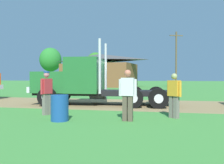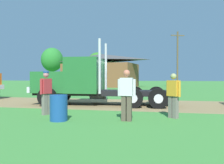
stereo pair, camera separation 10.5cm
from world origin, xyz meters
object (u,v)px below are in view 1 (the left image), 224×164
at_px(shed_building, 99,71).
at_px(steel_barrel, 60,108).
at_px(visitor_standing_near, 47,91).
at_px(visitor_walking_mid, 174,94).
at_px(visitor_by_barrel, 128,93).
at_px(utility_pole_near, 176,58).
at_px(truck_foreground_white, 83,83).

bearing_deg(shed_building, steel_barrel, -77.47).
relative_size(visitor_standing_near, shed_building, 0.14).
bearing_deg(visitor_standing_near, visitor_walking_mid, 3.41).
distance_m(visitor_walking_mid, shed_building, 31.73).
bearing_deg(visitor_standing_near, shed_building, 100.98).
xyz_separation_m(visitor_walking_mid, visitor_by_barrel, (-1.64, -1.00, 0.07)).
height_order(visitor_by_barrel, shed_building, shed_building).
bearing_deg(shed_building, utility_pole_near, -3.54).
bearing_deg(shed_building, visitor_walking_mid, -69.78).
bearing_deg(shed_building, visitor_standing_near, -79.02).
bearing_deg(shed_building, truck_foreground_white, -76.88).
xyz_separation_m(shed_building, utility_pole_near, (12.66, -0.78, 1.93)).
height_order(truck_foreground_white, shed_building, shed_building).
bearing_deg(visitor_standing_near, truck_foreground_white, 86.01).
height_order(truck_foreground_white, visitor_by_barrel, truck_foreground_white).
relative_size(visitor_by_barrel, shed_building, 0.14).
distance_m(visitor_by_barrel, shed_building, 32.15).
xyz_separation_m(visitor_by_barrel, steel_barrel, (-2.37, -0.47, -0.54)).
bearing_deg(utility_pole_near, visitor_standing_near, -103.16).
xyz_separation_m(visitor_standing_near, utility_pole_near, (6.84, 29.25, 3.64)).
relative_size(visitor_walking_mid, shed_building, 0.13).
distance_m(visitor_standing_near, steel_barrel, 1.69).
bearing_deg(visitor_by_barrel, visitor_standing_near, 168.70).
xyz_separation_m(truck_foreground_white, shed_building, (-6.09, 26.15, 1.43)).
bearing_deg(visitor_by_barrel, utility_pole_near, 83.61).
relative_size(steel_barrel, shed_building, 0.07).
height_order(truck_foreground_white, visitor_standing_near, truck_foreground_white).
relative_size(visitor_standing_near, utility_pole_near, 0.21).
height_order(visitor_standing_near, steel_barrel, visitor_standing_near).
distance_m(visitor_by_barrel, steel_barrel, 2.48).
bearing_deg(utility_pole_near, visitor_by_barrel, -96.39).
distance_m(visitor_standing_near, utility_pole_near, 30.25).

